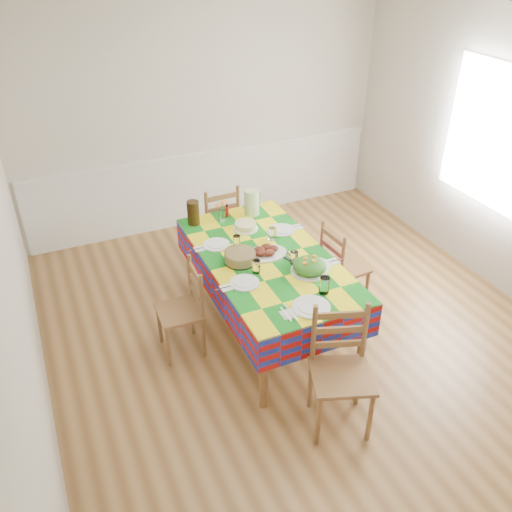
{
  "coord_description": "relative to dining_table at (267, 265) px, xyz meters",
  "views": [
    {
      "loc": [
        -1.99,
        -3.43,
        3.36
      ],
      "look_at": [
        -0.39,
        0.14,
        0.88
      ],
      "focal_mm": 38.0,
      "sensor_mm": 36.0,
      "label": 1
    }
  ],
  "objects": [
    {
      "name": "room",
      "position": [
        0.24,
        -0.24,
        0.66
      ],
      "size": [
        4.58,
        5.08,
        2.78
      ],
      "color": "brown",
      "rests_on": "ground"
    },
    {
      "name": "wainscot",
      "position": [
        0.24,
        2.25,
        -0.2
      ],
      "size": [
        4.41,
        0.06,
        0.92
      ],
      "color": "white",
      "rests_on": "room"
    },
    {
      "name": "window_right",
      "position": [
        2.47,
        0.06,
        0.81
      ],
      "size": [
        0.0,
        1.4,
        1.4
      ],
      "primitive_type": "plane",
      "rotation": [
        0.0,
        -1.57,
        0.0
      ],
      "color": "white",
      "rests_on": "room"
    },
    {
      "name": "dining_table",
      "position": [
        0.0,
        0.0,
        0.0
      ],
      "size": [
        1.07,
        2.0,
        0.78
      ],
      "color": "brown",
      "rests_on": "room"
    },
    {
      "name": "setting_near_head",
      "position": [
        0.06,
        -0.76,
        0.12
      ],
      "size": [
        0.49,
        0.32,
        0.14
      ],
      "color": "white",
      "rests_on": "dining_table"
    },
    {
      "name": "setting_left_near",
      "position": [
        -0.29,
        -0.26,
        0.11
      ],
      "size": [
        0.45,
        0.27,
        0.12
      ],
      "rotation": [
        0.0,
        0.0,
        1.57
      ],
      "color": "white",
      "rests_on": "dining_table"
    },
    {
      "name": "setting_left_far",
      "position": [
        -0.29,
        0.33,
        0.11
      ],
      "size": [
        0.45,
        0.27,
        0.12
      ],
      "rotation": [
        0.0,
        0.0,
        1.57
      ],
      "color": "white",
      "rests_on": "dining_table"
    },
    {
      "name": "setting_right_near",
      "position": [
        0.27,
        -0.27,
        0.11
      ],
      "size": [
        0.48,
        0.28,
        0.12
      ],
      "rotation": [
        0.0,
        0.0,
        -1.57
      ],
      "color": "white",
      "rests_on": "dining_table"
    },
    {
      "name": "setting_right_far",
      "position": [
        0.28,
        0.33,
        0.11
      ],
      "size": [
        0.47,
        0.27,
        0.12
      ],
      "rotation": [
        0.0,
        0.0,
        -1.57
      ],
      "color": "white",
      "rests_on": "dining_table"
    },
    {
      "name": "meat_platter",
      "position": [
        0.0,
        0.04,
        0.12
      ],
      "size": [
        0.39,
        0.28,
        0.07
      ],
      "color": "white",
      "rests_on": "dining_table"
    },
    {
      "name": "salad_platter",
      "position": [
        0.23,
        -0.36,
        0.14
      ],
      "size": [
        0.32,
        0.32,
        0.13
      ],
      "color": "white",
      "rests_on": "dining_table"
    },
    {
      "name": "pasta_bowl",
      "position": [
        -0.25,
        0.02,
        0.14
      ],
      "size": [
        0.28,
        0.28,
        0.1
      ],
      "color": "white",
      "rests_on": "dining_table"
    },
    {
      "name": "cake",
      "position": [
        0.02,
        0.54,
        0.12
      ],
      "size": [
        0.24,
        0.24,
        0.07
      ],
      "color": "white",
      "rests_on": "dining_table"
    },
    {
      "name": "serving_utensils",
      "position": [
        0.17,
        -0.08,
        0.09
      ],
      "size": [
        0.16,
        0.36,
        0.01
      ],
      "color": "black",
      "rests_on": "dining_table"
    },
    {
      "name": "flower_vase",
      "position": [
        -0.12,
        0.79,
        0.17
      ],
      "size": [
        0.13,
        0.11,
        0.21
      ],
      "color": "white",
      "rests_on": "dining_table"
    },
    {
      "name": "hot_sauce",
      "position": [
        -0.05,
        0.85,
        0.15
      ],
      "size": [
        0.03,
        0.03,
        0.14
      ],
      "primitive_type": "cylinder",
      "color": "#B3190E",
      "rests_on": "dining_table"
    },
    {
      "name": "green_pitcher",
      "position": [
        0.2,
        0.8,
        0.22
      ],
      "size": [
        0.15,
        0.15,
        0.26
      ],
      "primitive_type": "cylinder",
      "color": "#BEDC9B",
      "rests_on": "dining_table"
    },
    {
      "name": "tea_pitcher",
      "position": [
        -0.4,
        0.84,
        0.21
      ],
      "size": [
        0.12,
        0.12,
        0.24
      ],
      "primitive_type": "cylinder",
      "color": "black",
      "rests_on": "dining_table"
    },
    {
      "name": "name_card",
      "position": [
        -0.03,
        -0.94,
        0.1
      ],
      "size": [
        0.08,
        0.03,
        0.02
      ],
      "primitive_type": "cube",
      "color": "white",
      "rests_on": "dining_table"
    },
    {
      "name": "chair_near",
      "position": [
        0.02,
        -1.26,
        -0.19
      ],
      "size": [
        0.56,
        0.55,
        1.01
      ],
      "rotation": [
        0.0,
        0.0,
        -0.34
      ],
      "color": "brown",
      "rests_on": "room"
    },
    {
      "name": "chair_far",
      "position": [
        0.0,
        1.26,
        -0.22
      ],
      "size": [
        0.43,
        0.41,
        0.95
      ],
      "rotation": [
        0.0,
        0.0,
        3.18
      ],
      "color": "brown",
      "rests_on": "room"
    },
    {
      "name": "chair_left",
      "position": [
        -0.8,
        -0.0,
        -0.26
      ],
      "size": [
        0.38,
        0.4,
        0.87
      ],
      "rotation": [
        0.0,
        0.0,
        -1.6
      ],
      "color": "brown",
      "rests_on": "room"
    },
    {
      "name": "chair_right",
      "position": [
        0.8,
        -0.0,
        -0.24
      ],
      "size": [
        0.41,
        0.43,
        0.91
      ],
      "rotation": [
        0.0,
        0.0,
        1.64
      ],
      "color": "brown",
      "rests_on": "room"
    }
  ]
}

